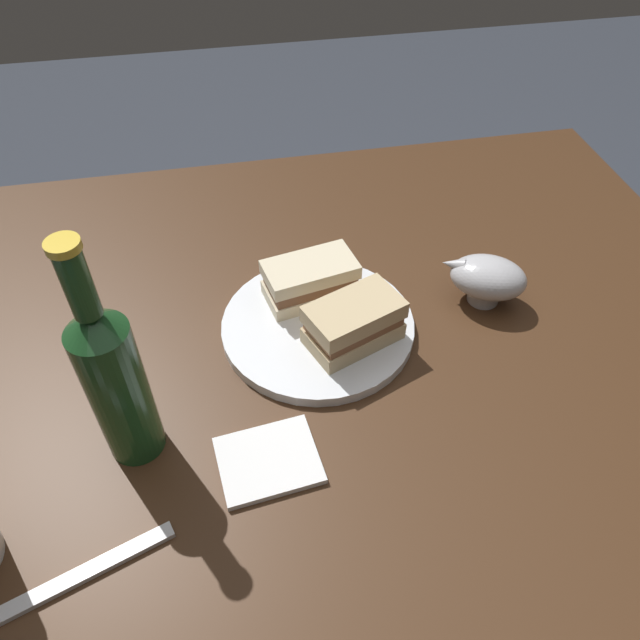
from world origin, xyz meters
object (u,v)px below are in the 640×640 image
plate (319,326)px  napkin (268,460)px  fork (85,573)px  sandwich_half_right (312,280)px  sandwich_half_left (354,323)px  gravy_boat (487,277)px  cider_bottle (115,380)px

plate → napkin: bearing=63.6°
fork → sandwich_half_right: bearing=-149.8°
sandwich_half_left → gravy_boat: size_ratio=1.06×
sandwich_half_left → sandwich_half_right: size_ratio=1.01×
cider_bottle → napkin: 0.19m
sandwich_half_left → sandwich_half_right: bearing=-68.4°
gravy_boat → napkin: gravy_boat is taller
sandwich_half_right → gravy_boat: sandwich_half_right is taller
sandwich_half_left → napkin: bearing=48.9°
cider_bottle → napkin: cider_bottle is taller
plate → cider_bottle: bearing=29.9°
plate → napkin: 0.21m
sandwich_half_right → napkin: 0.26m
sandwich_half_left → fork: size_ratio=0.75×
plate → cider_bottle: size_ratio=0.88×
gravy_boat → fork: 0.60m
sandwich_half_left → sandwich_half_right: 0.10m
cider_bottle → napkin: bearing=159.5°
sandwich_half_left → gravy_boat: sandwich_half_left is taller
plate → fork: bearing=44.4°
sandwich_half_left → fork: 0.41m
sandwich_half_right → fork: size_ratio=0.74×
sandwich_half_left → gravy_boat: (-0.20, -0.05, -0.00)m
napkin → fork: size_ratio=0.61×
gravy_boat → cider_bottle: 0.50m
sandwich_half_right → cider_bottle: bearing=38.7°
cider_bottle → plate: bearing=-150.1°
cider_bottle → fork: 0.19m
plate → gravy_boat: (-0.24, -0.01, 0.03)m
plate → cider_bottle: 0.29m
sandwich_half_left → cider_bottle: size_ratio=0.46×
sandwich_half_left → napkin: size_ratio=1.23×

